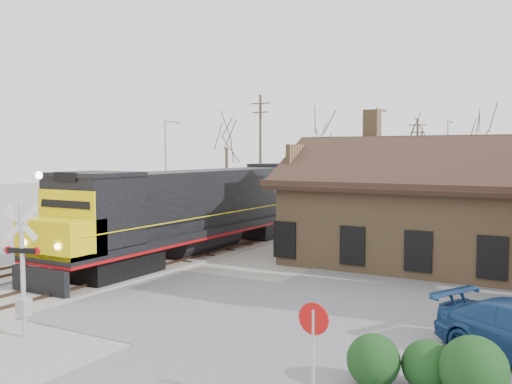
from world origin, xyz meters
TOP-DOWN VIEW (x-y plane):
  - ground at (0.00, 0.00)m, footprint 140.00×140.00m
  - road at (0.00, 0.00)m, footprint 60.00×9.00m
  - track_main at (0.00, 15.00)m, footprint 3.40×90.00m
  - track_siding at (-4.50, 15.00)m, footprint 3.40×90.00m
  - depot at (11.99, 12.00)m, footprint 15.20×9.31m
  - locomotive_lead at (0.00, 8.05)m, footprint 3.23×21.63m
  - locomotive_trailing at (0.00, 29.96)m, footprint 3.23×21.63m
  - crossbuck_near at (3.58, -5.58)m, footprint 1.12×0.47m
  - crossbuck_far at (-6.54, 4.97)m, footprint 1.14×0.32m
  - do_not_enter_sign at (13.23, -5.76)m, footprint 0.71×0.08m
  - hedge_a at (13.93, -3.85)m, footprint 1.28×1.28m
  - hedge_b at (15.10, -3.43)m, footprint 1.20×1.20m
  - hedge_c at (16.15, -3.62)m, footprint 1.52×1.52m
  - streetlight_a at (-10.02, 18.19)m, footprint 0.25×2.04m
  - streetlight_b at (5.72, 21.48)m, footprint 0.25×2.04m
  - streetlight_c at (7.44, 36.14)m, footprint 0.25×2.04m
  - utility_pole_a at (-7.73, 28.85)m, footprint 2.00×0.24m
  - utility_pole_b at (2.05, 46.67)m, footprint 2.00×0.24m
  - tree_a at (-13.71, 32.39)m, footprint 4.05×4.05m
  - tree_b at (-5.30, 37.62)m, footprint 4.27×4.27m
  - tree_c at (1.09, 50.02)m, footprint 4.32×4.32m
  - tree_d at (9.27, 44.00)m, footprint 4.37×4.37m

SIDE VIEW (x-z plane):
  - ground at x=0.00m, z-range 0.00..0.00m
  - road at x=0.00m, z-range 0.00..0.03m
  - track_main at x=0.00m, z-range -0.05..0.19m
  - track_siding at x=-4.50m, z-range -0.05..0.19m
  - hedge_b at x=15.10m, z-range 0.00..1.20m
  - hedge_a at x=13.93m, z-range 0.00..1.28m
  - hedge_c at x=16.15m, z-range 0.00..1.52m
  - do_not_enter_sign at x=13.23m, z-range 0.45..2.84m
  - crossbuck_far at x=-6.54m, z-range -0.12..3.90m
  - crossbuck_near at x=3.58m, z-range -0.13..3.94m
  - depot at x=11.99m, z-range -1.54..6.36m
  - locomotive_trailing at x=0.00m, z-range 0.25..4.80m
  - locomotive_lead at x=0.00m, z-range 0.12..4.93m
  - streetlight_a at x=-10.02m, z-range 0.53..8.64m
  - streetlight_c at x=7.44m, z-range 0.53..9.04m
  - streetlight_b at x=5.72m, z-range 0.53..9.23m
  - utility_pole_b at x=2.05m, z-range 0.22..9.60m
  - utility_pole_a at x=-7.73m, z-range 0.23..11.07m
  - tree_a at x=-13.71m, z-range 2.10..12.03m
  - tree_b at x=-5.30m, z-range 2.22..12.69m
  - tree_c at x=1.09m, z-range 2.24..12.81m
  - tree_d at x=9.27m, z-range 2.27..12.98m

